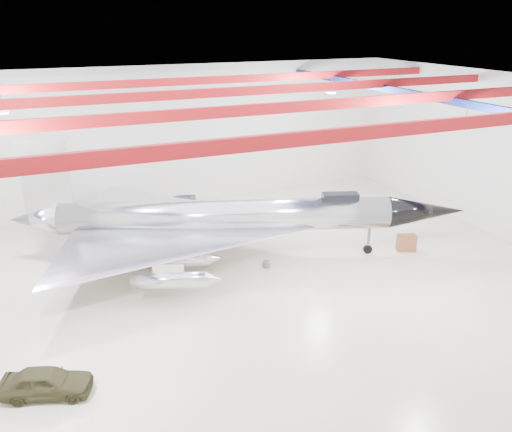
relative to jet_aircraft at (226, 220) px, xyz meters
name	(u,v)px	position (x,y,z in m)	size (l,w,h in m)	color
floor	(225,287)	(-1.41, -3.63, -2.54)	(40.00, 40.00, 0.00)	beige
wall_back	(159,138)	(-1.41, 11.37, 2.96)	(40.00, 40.00, 0.00)	silver
wall_right	(502,157)	(18.59, -3.63, 2.96)	(30.00, 30.00, 0.00)	silver
ceiling	(220,89)	(-1.41, -3.63, 8.46)	(40.00, 40.00, 0.00)	#0A0F38
ceiling_structure	(220,103)	(-1.41, -3.63, 7.79)	(39.50, 29.50, 1.08)	maroon
jet_aircraft	(226,220)	(0.00, 0.00, 0.00)	(27.31, 20.71, 7.73)	silver
jeep	(47,382)	(-10.93, -9.07, -1.93)	(1.43, 3.55, 1.21)	#333119
desk	(406,243)	(11.16, -3.75, -1.99)	(1.19, 0.60, 1.10)	brown
crate_ply	(155,260)	(-4.42, 0.89, -2.35)	(0.52, 0.42, 0.37)	olive
toolbox_red	(156,244)	(-3.82, 3.37, -2.40)	(0.40, 0.32, 0.28)	#A61110
engine_drum	(266,264)	(1.74, -2.34, -2.34)	(0.44, 0.44, 0.40)	#59595B
parts_bin	(258,217)	(4.32, 4.99, -2.30)	(0.67, 0.53, 0.47)	olive
crate_small	(81,260)	(-8.65, 2.82, -2.39)	(0.43, 0.34, 0.30)	#59595B
oil_barrel	(145,261)	(-4.99, 1.10, -2.35)	(0.53, 0.42, 0.37)	olive
spares_box	(200,219)	(0.23, 6.46, -2.33)	(0.45, 0.45, 0.40)	#59595B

